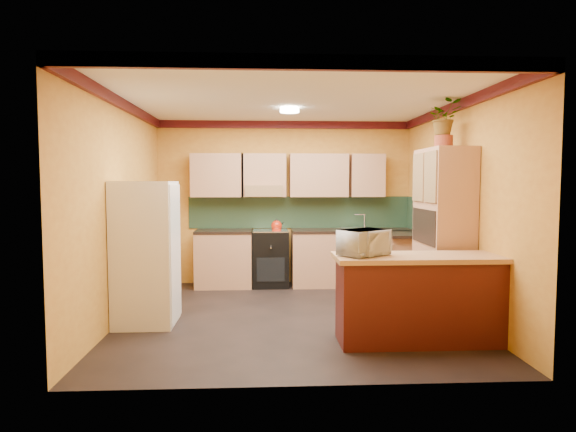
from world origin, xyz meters
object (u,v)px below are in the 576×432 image
object	(u,v)px
fridge	(146,253)
breakfast_bar	(424,301)
microwave	(364,243)
base_cabinets_back	(309,259)
stove	(270,258)
pantry	(443,234)

from	to	relation	value
fridge	breakfast_bar	bearing A→B (deg)	-14.99
microwave	base_cabinets_back	bearing A→B (deg)	59.58
base_cabinets_back	breakfast_bar	world-z (taller)	same
base_cabinets_back	fridge	world-z (taller)	fridge
stove	breakfast_bar	xyz separation A→B (m)	(1.58, -2.87, -0.02)
pantry	base_cabinets_back	bearing A→B (deg)	126.54
base_cabinets_back	stove	world-z (taller)	stove
stove	pantry	distance (m)	2.95
base_cabinets_back	microwave	world-z (taller)	microwave
base_cabinets_back	stove	distance (m)	0.63
stove	breakfast_bar	bearing A→B (deg)	-61.19
breakfast_bar	microwave	size ratio (longest dim) A/B	3.69
base_cabinets_back	microwave	bearing A→B (deg)	-84.00
base_cabinets_back	breakfast_bar	size ratio (longest dim) A/B	2.03
breakfast_bar	microwave	distance (m)	0.90
base_cabinets_back	fridge	bearing A→B (deg)	-136.15
fridge	breakfast_bar	size ratio (longest dim) A/B	0.94
stove	microwave	size ratio (longest dim) A/B	1.87
microwave	fridge	bearing A→B (deg)	124.82
base_cabinets_back	fridge	xyz separation A→B (m)	(-2.13, -2.04, 0.41)
stove	pantry	size ratio (longest dim) A/B	0.43
stove	fridge	bearing A→B (deg)	-126.33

